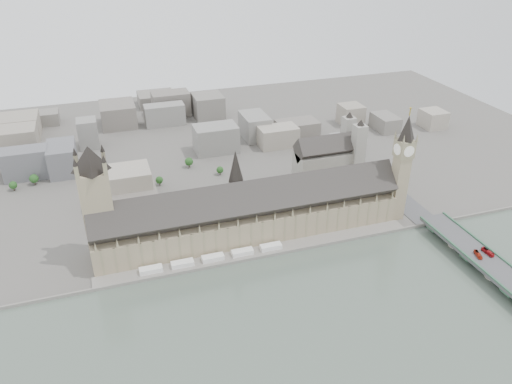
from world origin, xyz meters
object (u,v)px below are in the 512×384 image
object	(u,v)px
elizabeth_tower	(402,161)
red_bus_south	(488,252)
palace_of_westminster	(250,214)
victoria_tower	(97,200)
westminster_bridge	(487,267)
westminster_abbey	(329,159)
red_bus_north	(478,254)
car_approach	(392,178)

from	to	relation	value
elizabeth_tower	red_bus_south	bearing A→B (deg)	-70.91
palace_of_westminster	victoria_tower	distance (m)	126.41
westminster_bridge	westminster_abbey	bearing A→B (deg)	105.64
red_bus_north	westminster_bridge	bearing A→B (deg)	-52.22
car_approach	victoria_tower	bearing A→B (deg)	-159.19
victoria_tower	westminster_bridge	size ratio (longest dim) A/B	0.31
victoria_tower	westminster_bridge	xyz separation A→B (m)	(284.00, -113.50, -50.08)
westminster_bridge	red_bus_south	size ratio (longest dim) A/B	27.24
elizabeth_tower	red_bus_north	distance (m)	100.71
palace_of_westminster	car_approach	bearing A→B (deg)	13.59
westminster_abbey	car_approach	xyz separation A→B (m)	(55.79, -35.00, -14.08)
victoria_tower	westminster_abbey	size ratio (longest dim) A/B	1.47
red_bus_north	red_bus_south	size ratio (longest dim) A/B	0.92
red_bus_south	victoria_tower	bearing A→B (deg)	157.54
palace_of_westminster	red_bus_north	bearing A→B (deg)	-31.91
westminster_abbey	red_bus_south	world-z (taller)	westminster_abbey
elizabeth_tower	westminster_abbey	bearing A→B (deg)	107.29
westminster_bridge	palace_of_westminster	bearing A→B (deg)	146.51
elizabeth_tower	red_bus_north	world-z (taller)	elizabeth_tower
elizabeth_tower	westminster_bridge	world-z (taller)	elizabeth_tower
elizabeth_tower	westminster_bridge	bearing A→B (deg)	-75.89
westminster_abbey	red_bus_south	bearing A→B (deg)	-71.81
elizabeth_tower	westminster_bridge	xyz separation A→B (m)	(24.00, -95.50, -52.96)
victoria_tower	red_bus_south	xyz separation A→B (m)	(290.05, -104.81, -43.29)
elizabeth_tower	car_approach	size ratio (longest dim) A/B	20.86
westminster_abbey	red_bus_south	xyz separation A→B (m)	(57.13, -173.81, -13.17)
palace_of_westminster	victoria_tower	bearing A→B (deg)	177.04
victoria_tower	car_approach	size ratio (longest dim) A/B	19.40
victoria_tower	car_approach	bearing A→B (deg)	6.72
victoria_tower	westminster_abbey	xyz separation A→B (m)	(232.92, 69.00, -30.12)
red_bus_north	victoria_tower	bearing A→B (deg)	175.14
westminster_abbey	red_bus_north	bearing A→B (deg)	-74.69
palace_of_westminster	elizabeth_tower	distance (m)	142.94
elizabeth_tower	red_bus_south	distance (m)	102.82
red_bus_north	red_bus_south	distance (m)	9.49
elizabeth_tower	westminster_bridge	size ratio (longest dim) A/B	0.33
westminster_abbey	red_bus_south	distance (m)	183.43
palace_of_westminster	westminster_abbey	xyz separation A→B (m)	(110.92, 75.30, 2.38)
westminster_abbey	victoria_tower	bearing A→B (deg)	-163.50
westminster_bridge	westminster_abbey	world-z (taller)	westminster_abbey
elizabeth_tower	car_approach	bearing A→B (deg)	61.10
palace_of_westminster	westminster_bridge	size ratio (longest dim) A/B	0.82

